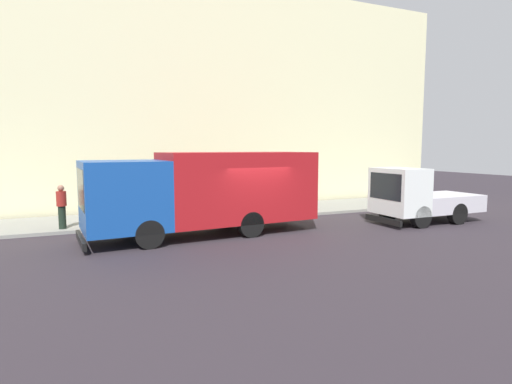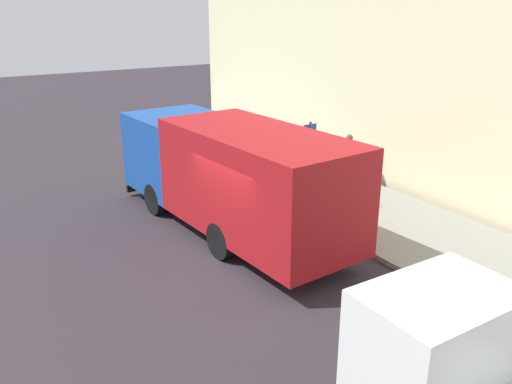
{
  "view_description": "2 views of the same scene",
  "coord_description": "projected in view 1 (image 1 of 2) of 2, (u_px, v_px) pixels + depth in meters",
  "views": [
    {
      "loc": [
        -13.58,
        5.94,
        3.19
      ],
      "look_at": [
        1.02,
        -0.42,
        1.48
      ],
      "focal_mm": 28.95,
      "sensor_mm": 36.0,
      "label": 1
    },
    {
      "loc": [
        -5.68,
        -10.23,
        5.94
      ],
      "look_at": [
        0.73,
        0.12,
        1.61
      ],
      "focal_mm": 37.36,
      "sensor_mm": 36.0,
      "label": 2
    }
  ],
  "objects": [
    {
      "name": "pedestrian_walking",
      "position": [
        151.0,
        194.0,
        19.36
      ],
      "size": [
        0.43,
        0.43,
        1.71
      ],
      "rotation": [
        0.0,
        0.0,
        1.33
      ],
      "color": "brown",
      "rests_on": "sidewalk"
    },
    {
      "name": "street_sign_post",
      "position": [
        191.0,
        184.0,
        17.4
      ],
      "size": [
        0.44,
        0.08,
        2.65
      ],
      "color": "#4C5156",
      "rests_on": "sidewalk"
    },
    {
      "name": "sidewalk",
      "position": [
        215.0,
        214.0,
        19.58
      ],
      "size": [
        3.88,
        30.0,
        0.13
      ],
      "primitive_type": "cube",
      "color": "gray",
      "rests_on": "ground"
    },
    {
      "name": "large_utility_truck",
      "position": [
        206.0,
        189.0,
        15.02
      ],
      "size": [
        3.14,
        8.59,
        3.03
      ],
      "rotation": [
        0.0,
        0.0,
        0.07
      ],
      "color": "#15469B",
      "rests_on": "ground"
    },
    {
      "name": "pedestrian_standing",
      "position": [
        97.0,
        201.0,
        16.65
      ],
      "size": [
        0.42,
        0.42,
        1.72
      ],
      "rotation": [
        0.0,
        0.0,
        5.98
      ],
      "color": "#433F5A",
      "rests_on": "sidewalk"
    },
    {
      "name": "pedestrian_third",
      "position": [
        62.0,
        206.0,
        15.6
      ],
      "size": [
        0.48,
        0.48,
        1.67
      ],
      "rotation": [
        0.0,
        0.0,
        1.15
      ],
      "color": "black",
      "rests_on": "sidewalk"
    },
    {
      "name": "building_facade",
      "position": [
        199.0,
        96.0,
        21.18
      ],
      "size": [
        0.5,
        30.0,
        11.73
      ],
      "primitive_type": "cube",
      "color": "beige",
      "rests_on": "ground"
    },
    {
      "name": "ground",
      "position": [
        257.0,
        236.0,
        15.08
      ],
      "size": [
        80.0,
        80.0,
        0.0
      ],
      "primitive_type": "plane",
      "color": "#2E272E"
    },
    {
      "name": "small_flatbed_truck",
      "position": [
        418.0,
        198.0,
        17.54
      ],
      "size": [
        2.18,
        4.79,
        2.36
      ],
      "rotation": [
        0.0,
        0.0,
        0.01
      ],
      "color": "white",
      "rests_on": "ground"
    },
    {
      "name": "traffic_cone_orange",
      "position": [
        93.0,
        217.0,
        16.17
      ],
      "size": [
        0.51,
        0.51,
        0.72
      ],
      "primitive_type": "cone",
      "color": "orange",
      "rests_on": "sidewalk"
    }
  ]
}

